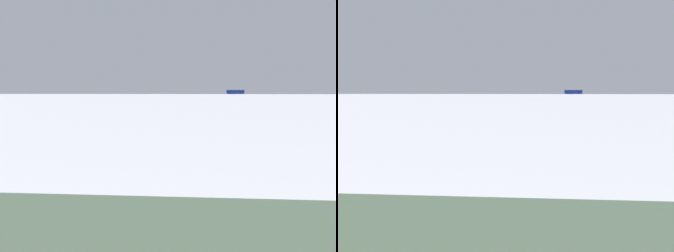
# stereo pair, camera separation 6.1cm
# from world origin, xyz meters

# --- Properties ---
(ground_plane) EXTENTS (800.00, 800.00, 0.00)m
(ground_plane) POSITION_xyz_m (0.00, 0.00, 0.00)
(ground_plane) COLOR #547F3D
(runway_asphalt) EXTENTS (600.00, 40.38, 0.06)m
(runway_asphalt) POSITION_xyz_m (0.00, 0.00, 0.03)
(runway_asphalt) COLOR #38383D
(runway_asphalt) RESTS_ON ground
(apron_concrete) EXTENTS (440.00, 110.00, 0.05)m
(apron_concrete) POSITION_xyz_m (0.00, 70.41, 0.03)
(apron_concrete) COLOR gray
(apron_concrete) RESTS_ON ground
(grass_verge_foreground) EXTENTS (600.00, 80.00, 0.04)m
(grass_verge_foreground) POSITION_xyz_m (0.00, -44.43, 0.02)
(grass_verge_foreground) COLOR #478534
(grass_verge_foreground) RESTS_ON ground
(airliner_main) EXTENTS (54.11, 44.40, 15.88)m
(airliner_main) POSITION_xyz_m (-3.52, -0.05, 4.35)
(airliner_main) COLOR white
(airliner_main) RESTS_ON ground
(service_truck_baggage) EXTENTS (3.67, 6.18, 2.65)m
(service_truck_baggage) POSITION_xyz_m (29.22, 26.25, 1.40)
(service_truck_baggage) COLOR black
(service_truck_baggage) RESTS_ON ground
(no_stopping_sign) EXTENTS (0.60, 0.10, 2.28)m
(no_stopping_sign) POSITION_xyz_m (-7.52, -40.63, 1.37)
(no_stopping_sign) COLOR slate
(no_stopping_sign) RESTS_ON ground
(traffic_cone_orange) EXTENTS (0.40, 0.40, 0.55)m
(traffic_cone_orange) POSITION_xyz_m (-3.49, -41.57, 0.28)
(traffic_cone_orange) COLOR orange
(traffic_cone_orange) RESTS_ON ground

